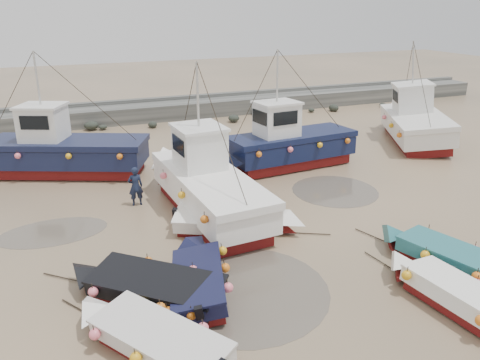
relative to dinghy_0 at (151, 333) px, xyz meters
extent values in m
plane|color=#A08260|center=(5.69, 3.29, -0.55)|extent=(120.00, 120.00, 0.00)
cube|color=slate|center=(5.69, 25.29, 0.05)|extent=(60.00, 2.20, 1.20)
cube|color=slate|center=(5.69, 26.50, 0.78)|extent=(60.00, 0.60, 0.25)
ellipsoid|color=black|center=(10.79, 22.31, -0.25)|extent=(0.84, 0.86, 0.51)
ellipsoid|color=black|center=(13.49, 23.85, -0.20)|extent=(0.98, 1.07, 0.72)
ellipsoid|color=black|center=(19.85, 22.82, -0.27)|extent=(0.78, 0.90, 0.59)
ellipsoid|color=black|center=(28.72, 23.08, -0.31)|extent=(0.68, 0.72, 0.52)
ellipsoid|color=black|center=(24.61, 22.56, -0.34)|extent=(0.60, 0.70, 0.31)
ellipsoid|color=black|center=(0.62, 23.75, -0.20)|extent=(0.99, 0.80, 0.58)
ellipsoid|color=black|center=(17.88, 23.05, -0.36)|extent=(0.54, 0.46, 0.30)
ellipsoid|color=black|center=(15.38, 23.26, -0.33)|extent=(0.61, 0.47, 0.46)
ellipsoid|color=black|center=(29.97, 23.43, -0.22)|extent=(0.92, 0.97, 0.58)
ellipsoid|color=black|center=(1.38, 23.56, -0.33)|extent=(0.61, 0.53, 0.32)
ellipsoid|color=black|center=(16.68, 23.89, -0.31)|extent=(0.67, 0.55, 0.43)
ellipsoid|color=black|center=(-3.48, 22.63, -0.16)|extent=(1.09, 0.88, 0.72)
ellipsoid|color=black|center=(-1.56, 22.94, -0.32)|extent=(0.65, 0.60, 0.37)
ellipsoid|color=black|center=(15.15, 22.68, -0.24)|extent=(0.88, 0.64, 0.62)
ellipsoid|color=black|center=(4.77, 22.88, -0.32)|extent=(0.64, 0.62, 0.48)
ellipsoid|color=black|center=(13.53, 23.71, -0.35)|extent=(0.55, 0.45, 0.29)
cylinder|color=#574F44|center=(3.18, 1.64, -0.54)|extent=(5.46, 5.46, 0.01)
cylinder|color=#574F44|center=(10.39, 7.70, -0.54)|extent=(4.07, 4.07, 0.01)
cylinder|color=#574F44|center=(-2.26, 8.07, -0.54)|extent=(4.15, 4.15, 0.01)
cylinder|color=#574F44|center=(6.33, 13.62, -0.54)|extent=(6.79, 6.79, 0.01)
cube|color=maroon|center=(0.21, -0.30, -0.40)|extent=(2.89, 3.54, 0.30)
cube|color=silver|center=(0.21, -0.30, -0.02)|extent=(3.20, 3.86, 0.45)
pyramid|color=silver|center=(-1.02, 1.54, 0.43)|extent=(1.54, 1.35, 0.90)
cube|color=brown|center=(0.21, -0.30, 0.14)|extent=(2.65, 3.22, 0.10)
cube|color=silver|center=(0.21, -0.30, 0.23)|extent=(3.30, 3.97, 0.07)
cylinder|color=black|center=(-1.52, 2.31, -0.52)|extent=(1.14, 1.69, 0.04)
sphere|color=orange|center=(1.29, -0.48, 0.08)|extent=(0.30, 0.30, 0.30)
sphere|color=orange|center=(-0.47, -0.75, 0.08)|extent=(0.30, 0.30, 0.30)
sphere|color=orange|center=(0.47, 0.76, 0.08)|extent=(0.30, 0.30, 0.30)
sphere|color=orange|center=(-1.29, 0.49, 0.08)|extent=(0.30, 0.30, 0.30)
cube|color=maroon|center=(1.92, 1.82, -0.40)|extent=(2.05, 3.36, 0.30)
cube|color=black|center=(1.92, 1.82, -0.02)|extent=(2.32, 3.64, 0.45)
pyramid|color=black|center=(2.45, 3.78, 0.43)|extent=(1.62, 1.08, 0.90)
cube|color=brown|center=(1.92, 1.82, 0.14)|extent=(1.89, 3.04, 0.10)
cube|color=black|center=(1.92, 1.82, 0.23)|extent=(2.40, 3.73, 0.07)
cube|color=black|center=(1.45, 0.12, 0.15)|extent=(0.26, 0.23, 0.35)
cylinder|color=black|center=(2.68, 4.62, -0.52)|extent=(0.57, 1.94, 0.04)
sphere|color=orange|center=(0.73, 0.76, 0.08)|extent=(0.30, 0.30, 0.30)
sphere|color=orange|center=(2.54, 0.82, 0.08)|extent=(0.30, 0.30, 0.30)
sphere|color=orange|center=(1.01, 1.79, 0.08)|extent=(0.30, 0.30, 0.30)
sphere|color=orange|center=(2.82, 1.85, 0.08)|extent=(0.30, 0.30, 0.30)
sphere|color=orange|center=(1.30, 2.82, 0.08)|extent=(0.30, 0.30, 0.30)
sphere|color=orange|center=(3.10, 2.88, 0.08)|extent=(0.30, 0.30, 0.30)
cube|color=maroon|center=(10.08, 0.26, -0.40)|extent=(2.11, 3.21, 0.30)
cube|color=#23646B|center=(10.08, 0.26, -0.02)|extent=(2.38, 3.48, 0.45)
pyramid|color=#23646B|center=(9.48, 2.10, 0.43)|extent=(1.61, 1.13, 0.90)
cube|color=brown|center=(10.08, 0.26, 0.14)|extent=(1.95, 2.91, 0.10)
cube|color=#23646B|center=(10.08, 0.26, 0.23)|extent=(2.46, 3.57, 0.07)
cylinder|color=black|center=(9.21, 2.91, -0.52)|extent=(0.66, 1.91, 0.04)
sphere|color=orange|center=(9.68, -1.21, 0.08)|extent=(0.30, 0.30, 0.30)
sphere|color=orange|center=(11.02, 0.12, 0.08)|extent=(0.30, 0.30, 0.30)
sphere|color=orange|center=(9.15, 0.39, 0.08)|extent=(0.30, 0.30, 0.30)
sphere|color=orange|center=(10.49, 1.73, 0.08)|extent=(0.30, 0.30, 0.30)
cube|color=maroon|center=(0.62, 2.10, -0.40)|extent=(3.64, 3.43, 0.30)
cube|color=black|center=(0.62, 2.10, -0.02)|extent=(4.00, 3.78, 0.45)
pyramid|color=black|center=(-1.13, 3.64, 0.43)|extent=(1.56, 1.64, 0.90)
cube|color=brown|center=(0.62, 2.10, 0.14)|extent=(3.32, 3.13, 0.10)
cube|color=black|center=(0.62, 2.10, 0.23)|extent=(4.11, 3.89, 0.07)
cube|color=black|center=(2.18, 0.74, 0.15)|extent=(0.28, 0.28, 0.35)
cylinder|color=black|center=(-1.84, 4.26, -0.52)|extent=(1.53, 1.35, 0.04)
sphere|color=orange|center=(1.21, 0.39, 0.08)|extent=(0.30, 0.30, 0.30)
sphere|color=orange|center=(1.81, 2.26, 0.08)|extent=(0.30, 0.30, 0.30)
sphere|color=orange|center=(0.03, 1.43, 0.08)|extent=(0.30, 0.30, 0.30)
sphere|color=orange|center=(0.62, 3.30, 0.08)|extent=(0.30, 0.30, 0.30)
sphere|color=orange|center=(-1.15, 2.46, 0.08)|extent=(0.30, 0.30, 0.30)
cube|color=maroon|center=(4.07, 5.72, -0.40)|extent=(3.75, 2.90, 0.30)
cube|color=white|center=(4.07, 5.72, -0.02)|extent=(4.10, 3.25, 0.45)
pyramid|color=white|center=(6.03, 4.69, 0.43)|extent=(1.43, 1.85, 0.90)
cube|color=brown|center=(4.07, 5.72, 0.14)|extent=(3.41, 2.67, 0.10)
cube|color=white|center=(4.07, 5.72, 0.23)|extent=(4.20, 3.35, 0.07)
cube|color=black|center=(2.34, 6.62, 0.15)|extent=(0.26, 0.28, 0.35)
cylinder|color=black|center=(6.84, 4.27, -0.52)|extent=(1.79, 0.96, 0.04)
sphere|color=orange|center=(3.21, 7.27, 0.08)|extent=(0.30, 0.30, 0.30)
sphere|color=orange|center=(3.18, 5.08, 0.08)|extent=(0.30, 0.30, 0.30)
sphere|color=orange|center=(4.96, 6.36, 0.08)|extent=(0.30, 0.30, 0.30)
sphere|color=orange|center=(4.93, 4.17, 0.08)|extent=(0.30, 0.30, 0.30)
cube|color=maroon|center=(8.64, -1.53, -0.40)|extent=(1.55, 3.04, 0.30)
cube|color=white|center=(8.64, -1.53, -0.02)|extent=(1.78, 3.27, 0.45)
pyramid|color=white|center=(8.39, 0.36, 0.43)|extent=(1.46, 0.89, 0.90)
cube|color=brown|center=(8.64, -1.53, 0.14)|extent=(1.44, 2.75, 0.10)
cube|color=white|center=(8.64, -1.53, 0.23)|extent=(1.84, 3.35, 0.07)
cylinder|color=black|center=(8.27, 1.19, -0.52)|extent=(0.31, 1.99, 0.04)
sphere|color=orange|center=(8.01, -2.87, 0.08)|extent=(0.30, 0.30, 0.30)
sphere|color=orange|center=(9.44, -1.42, 0.08)|extent=(0.30, 0.30, 0.30)
sphere|color=orange|center=(7.68, -0.41, 0.08)|extent=(0.30, 0.30, 0.30)
cube|color=maroon|center=(-1.25, 14.90, -0.27)|extent=(7.67, 5.03, 0.55)
cube|color=#131937|center=(-1.25, 14.90, 0.48)|extent=(8.32, 5.62, 0.95)
cube|color=brown|center=(-1.25, 14.90, 0.99)|extent=(8.11, 5.45, 0.08)
cube|color=#131937|center=(-1.25, 14.90, 1.13)|extent=(8.51, 5.74, 0.30)
cube|color=white|center=(-2.24, 15.31, 2.10)|extent=(2.60, 2.57, 1.70)
cube|color=white|center=(-2.24, 15.31, 3.01)|extent=(2.81, 2.77, 0.12)
cube|color=black|center=(-3.18, 15.71, 2.36)|extent=(0.69, 1.54, 0.68)
cylinder|color=#B7B7B2|center=(-2.24, 15.31, 4.37)|extent=(0.10, 0.10, 2.60)
sphere|color=#FB6F82|center=(1.04, 12.29, 0.83)|extent=(0.30, 0.30, 0.30)
sphere|color=#FB6F82|center=(1.06, 15.56, 0.83)|extent=(0.30, 0.30, 0.30)
sphere|color=#FB6F82|center=(-1.26, 13.26, 0.83)|extent=(0.30, 0.30, 0.30)
sphere|color=#FB6F82|center=(-1.24, 16.53, 0.83)|extent=(0.30, 0.30, 0.30)
sphere|color=#FB6F82|center=(-3.57, 14.24, 0.83)|extent=(0.30, 0.30, 0.30)
sphere|color=#FB6F82|center=(-3.55, 17.50, 0.83)|extent=(0.30, 0.30, 0.30)
cube|color=maroon|center=(3.98, 7.29, -0.27)|extent=(2.70, 7.21, 0.55)
cube|color=white|center=(3.98, 7.29, 0.48)|extent=(3.12, 7.75, 0.95)
pyramid|color=white|center=(3.68, 11.62, 1.18)|extent=(2.69, 1.60, 1.40)
cube|color=brown|center=(3.98, 7.29, 0.99)|extent=(3.01, 7.57, 0.08)
cube|color=white|center=(3.98, 7.29, 1.13)|extent=(3.18, 7.93, 0.30)
cube|color=white|center=(3.91, 8.32, 2.10)|extent=(1.95, 2.12, 1.70)
cube|color=white|center=(3.91, 8.32, 3.01)|extent=(2.11, 2.29, 0.12)
cube|color=black|center=(3.84, 9.34, 2.36)|extent=(1.54, 0.16, 0.68)
cylinder|color=#B7B7B2|center=(3.91, 8.32, 4.37)|extent=(0.10, 0.10, 2.60)
cylinder|color=black|center=(3.59, 12.78, -0.52)|extent=(0.26, 3.00, 0.05)
sphere|color=#FB6F82|center=(2.78, 4.18, 0.83)|extent=(0.30, 0.30, 0.30)
sphere|color=#FB6F82|center=(5.52, 5.58, 0.83)|extent=(0.30, 0.30, 0.30)
sphere|color=#FB6F82|center=(2.61, 6.58, 0.83)|extent=(0.30, 0.30, 0.30)
sphere|color=#FB6F82|center=(5.35, 7.99, 0.83)|extent=(0.30, 0.30, 0.30)
sphere|color=#FB6F82|center=(2.44, 8.99, 0.83)|extent=(0.30, 0.30, 0.30)
sphere|color=#FB6F82|center=(5.18, 10.40, 0.83)|extent=(0.30, 0.30, 0.30)
cube|color=maroon|center=(10.08, 11.67, -0.27)|extent=(6.51, 2.60, 0.55)
cube|color=#0F1736|center=(10.08, 11.67, 0.48)|extent=(7.01, 3.01, 0.95)
pyramid|color=#0F1736|center=(6.13, 11.35, 1.18)|extent=(1.62, 2.58, 1.40)
cube|color=brown|center=(10.08, 11.67, 0.99)|extent=(6.84, 2.90, 0.08)
cube|color=#0F1736|center=(10.08, 11.67, 1.13)|extent=(7.16, 3.07, 0.30)
cube|color=white|center=(9.15, 11.59, 2.10)|extent=(2.13, 1.89, 1.70)
cube|color=white|center=(9.15, 11.59, 3.01)|extent=(2.30, 2.04, 0.12)
cube|color=black|center=(8.13, 11.51, 2.36)|extent=(0.17, 1.47, 0.68)
cylinder|color=#B7B7B2|center=(9.15, 11.59, 4.37)|extent=(0.10, 0.10, 2.60)
cylinder|color=black|center=(5.01, 11.26, -0.52)|extent=(2.99, 0.29, 0.05)
sphere|color=#FB6F82|center=(12.89, 10.53, 0.83)|extent=(0.30, 0.30, 0.30)
sphere|color=#FB6F82|center=(11.78, 13.16, 0.83)|extent=(0.30, 0.30, 0.30)
sphere|color=#FB6F82|center=(11.09, 10.39, 0.83)|extent=(0.30, 0.30, 0.30)
sphere|color=#FB6F82|center=(9.97, 13.02, 0.83)|extent=(0.30, 0.30, 0.30)
sphere|color=#FB6F82|center=(9.28, 10.24, 0.83)|extent=(0.30, 0.30, 0.30)
sphere|color=#FB6F82|center=(8.17, 12.88, 0.83)|extent=(0.30, 0.30, 0.30)
sphere|color=#FB6F82|center=(7.48, 10.10, 0.83)|extent=(0.30, 0.30, 0.30)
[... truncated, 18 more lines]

